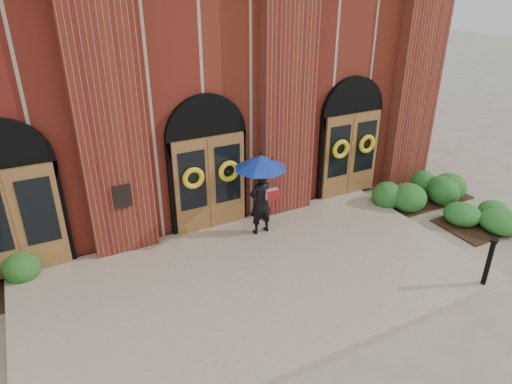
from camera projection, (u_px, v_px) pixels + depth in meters
ground at (259, 286)px, 10.12m from camera, size 90.00×90.00×0.00m
landing at (256, 280)px, 10.20m from camera, size 10.00×5.30×0.15m
church_building at (140, 63)px, 15.64m from camera, size 16.20×12.53×7.00m
man_with_umbrella at (261, 179)px, 11.31m from camera, size 1.41×1.41×2.14m
metal_post at (489, 261)px, 9.70m from camera, size 0.20×0.20×1.11m
hedge_wall_right at (421, 189)px, 13.78m from camera, size 2.93×1.17×0.75m
hedge_front_right at (475, 218)px, 12.39m from camera, size 1.53×1.31×0.54m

